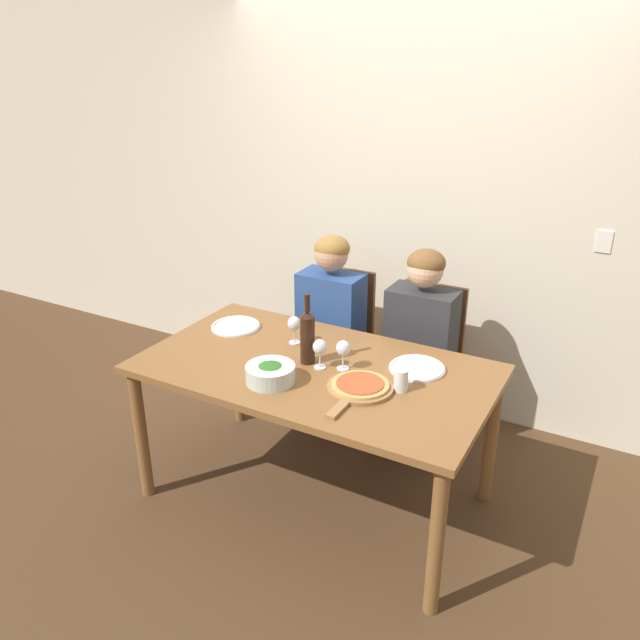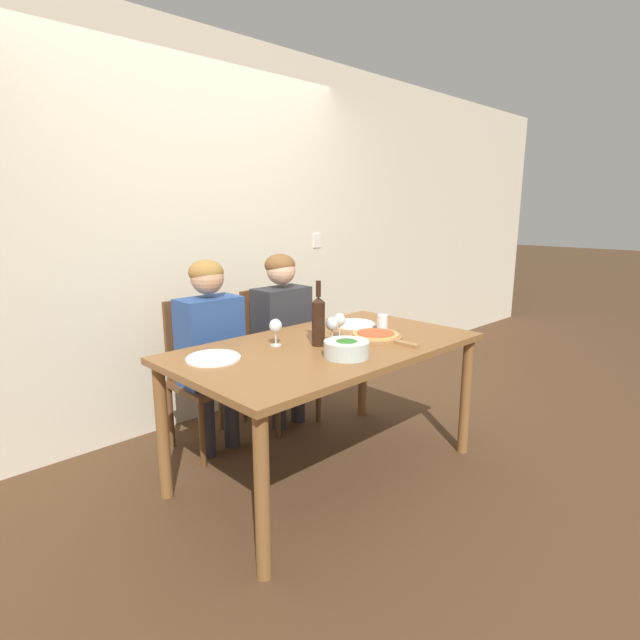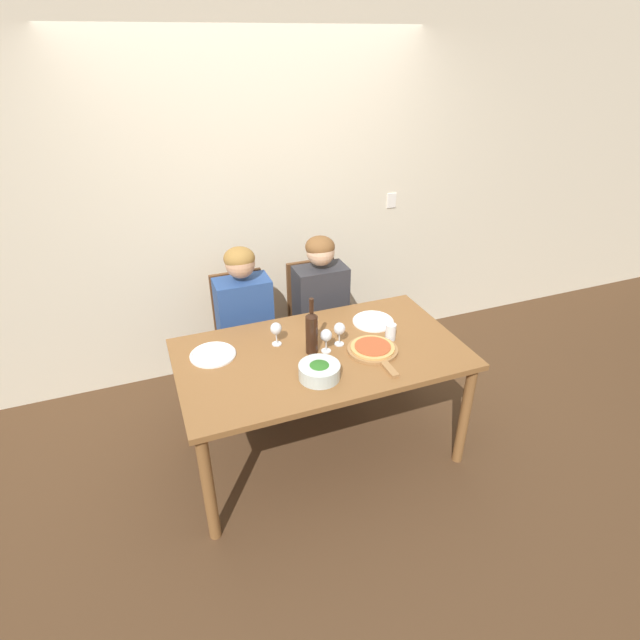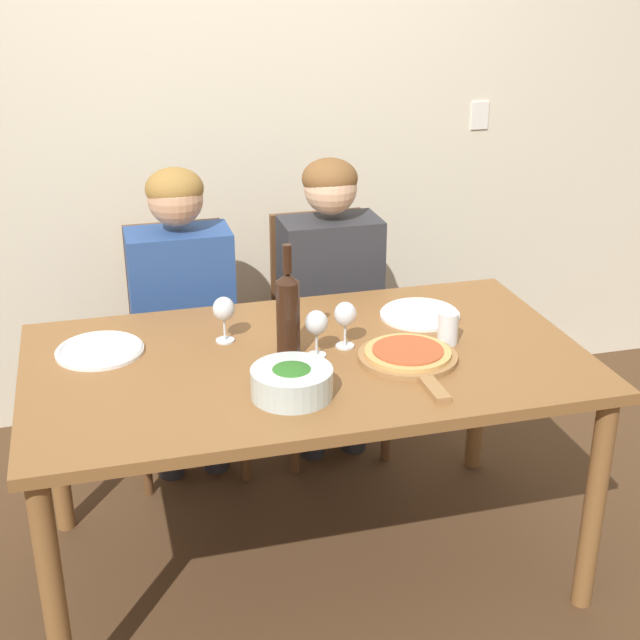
{
  "view_description": "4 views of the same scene",
  "coord_description": "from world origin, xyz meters",
  "views": [
    {
      "loc": [
        1.33,
        -2.36,
        2.18
      ],
      "look_at": [
        -0.05,
        0.14,
        0.96
      ],
      "focal_mm": 35.0,
      "sensor_mm": 36.0,
      "label": 1
    },
    {
      "loc": [
        -1.9,
        -1.88,
        1.51
      ],
      "look_at": [
        -0.05,
        0.0,
        0.92
      ],
      "focal_mm": 28.0,
      "sensor_mm": 36.0,
      "label": 2
    },
    {
      "loc": [
        -0.91,
        -2.34,
        2.43
      ],
      "look_at": [
        0.05,
        0.15,
        0.91
      ],
      "focal_mm": 28.0,
      "sensor_mm": 36.0,
      "label": 3
    },
    {
      "loc": [
        -0.6,
        -2.4,
        1.96
      ],
      "look_at": [
        0.09,
        0.16,
        0.82
      ],
      "focal_mm": 50.0,
      "sensor_mm": 36.0,
      "label": 4
    }
  ],
  "objects": [
    {
      "name": "back_wall",
      "position": [
        0.0,
        1.26,
        1.35
      ],
      "size": [
        10.0,
        0.06,
        2.7
      ],
      "color": "beige",
      "rests_on": "ground"
    },
    {
      "name": "wine_glass_left",
      "position": [
        -0.22,
        0.18,
        0.88
      ],
      "size": [
        0.07,
        0.07,
        0.15
      ],
      "color": "silver",
      "rests_on": "dining_table"
    },
    {
      "name": "water_tumbler",
      "position": [
        0.46,
        -0.02,
        0.83
      ],
      "size": [
        0.07,
        0.07,
        0.1
      ],
      "color": "silver",
      "rests_on": "dining_table"
    },
    {
      "name": "ground_plane",
      "position": [
        0.0,
        0.0,
        0.0
      ],
      "size": [
        40.0,
        40.0,
        0.0
      ],
      "primitive_type": "plane",
      "color": "#4C331E"
    },
    {
      "name": "chair_left",
      "position": [
        -0.3,
        0.83,
        0.51
      ],
      "size": [
        0.42,
        0.42,
        0.95
      ],
      "color": "brown",
      "rests_on": "ground"
    },
    {
      "name": "dining_table",
      "position": [
        0.0,
        0.0,
        0.69
      ],
      "size": [
        1.71,
        0.96,
        0.78
      ],
      "color": "brown",
      "rests_on": "ground"
    },
    {
      "name": "broccoli_bowl",
      "position": [
        -0.1,
        -0.24,
        0.82
      ],
      "size": [
        0.23,
        0.23,
        0.09
      ],
      "color": "silver",
      "rests_on": "dining_table"
    },
    {
      "name": "wine_glass_centre",
      "position": [
        0.03,
        -0.01,
        0.88
      ],
      "size": [
        0.07,
        0.07,
        0.15
      ],
      "color": "silver",
      "rests_on": "dining_table"
    },
    {
      "name": "chair_right",
      "position": [
        0.28,
        0.83,
        0.51
      ],
      "size": [
        0.42,
        0.42,
        0.95
      ],
      "color": "brown",
      "rests_on": "ground"
    },
    {
      "name": "dinner_plate_right",
      "position": [
        0.45,
        0.21,
        0.79
      ],
      "size": [
        0.27,
        0.27,
        0.02
      ],
      "color": "white",
      "rests_on": "dining_table"
    },
    {
      "name": "wine_glass_right",
      "position": [
        0.13,
        0.04,
        0.88
      ],
      "size": [
        0.07,
        0.07,
        0.15
      ],
      "color": "silver",
      "rests_on": "dining_table"
    },
    {
      "name": "person_woman",
      "position": [
        -0.3,
        0.71,
        0.73
      ],
      "size": [
        0.47,
        0.51,
        1.22
      ],
      "color": "#28282D",
      "rests_on": "ground"
    },
    {
      "name": "wine_bottle",
      "position": [
        -0.05,
        0.02,
        0.92
      ],
      "size": [
        0.07,
        0.07,
        0.36
      ],
      "color": "black",
      "rests_on": "dining_table"
    },
    {
      "name": "dinner_plate_left",
      "position": [
        -0.61,
        0.19,
        0.79
      ],
      "size": [
        0.27,
        0.27,
        0.02
      ],
      "color": "white",
      "rests_on": "dining_table"
    },
    {
      "name": "person_man",
      "position": [
        0.28,
        0.71,
        0.73
      ],
      "size": [
        0.47,
        0.51,
        1.22
      ],
      "color": "#28282D",
      "rests_on": "ground"
    },
    {
      "name": "pizza_on_board",
      "position": [
        0.29,
        -0.11,
        0.79
      ],
      "size": [
        0.31,
        0.45,
        0.04
      ],
      "color": "#9E7042",
      "rests_on": "dining_table"
    }
  ]
}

